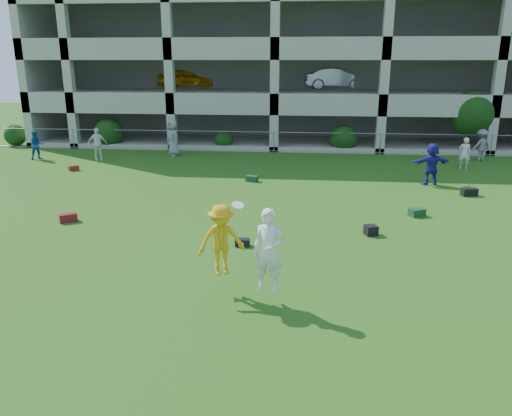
# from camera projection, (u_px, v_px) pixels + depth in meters

# --- Properties ---
(ground) EXTENTS (100.00, 100.00, 0.00)m
(ground) POSITION_uv_depth(u_px,v_px,m) (213.00, 310.00, 10.64)
(ground) COLOR #235114
(ground) RESTS_ON ground
(bystander_a) EXTENTS (0.95, 0.92, 1.54)m
(bystander_a) POSITION_uv_depth(u_px,v_px,m) (37.00, 145.00, 26.44)
(bystander_a) COLOR #1E4D8C
(bystander_a) RESTS_ON ground
(bystander_b) EXTENTS (1.08, 0.85, 1.71)m
(bystander_b) POSITION_uv_depth(u_px,v_px,m) (97.00, 144.00, 26.26)
(bystander_b) COLOR white
(bystander_b) RESTS_ON ground
(bystander_c) EXTENTS (1.11, 1.12, 1.96)m
(bystander_c) POSITION_uv_depth(u_px,v_px,m) (173.00, 138.00, 27.45)
(bystander_c) COLOR gray
(bystander_c) RESTS_ON ground
(bystander_d) EXTENTS (1.73, 0.91, 1.79)m
(bystander_d) POSITION_uv_depth(u_px,v_px,m) (432.00, 164.00, 21.05)
(bystander_d) COLOR navy
(bystander_d) RESTS_ON ground
(bystander_e) EXTENTS (0.65, 0.52, 1.56)m
(bystander_e) POSITION_uv_depth(u_px,v_px,m) (465.00, 153.00, 24.04)
(bystander_e) COLOR silver
(bystander_e) RESTS_ON ground
(bystander_f) EXTENTS (1.23, 1.00, 1.66)m
(bystander_f) POSITION_uv_depth(u_px,v_px,m) (481.00, 145.00, 26.03)
(bystander_f) COLOR slate
(bystander_f) RESTS_ON ground
(bag_red_a) EXTENTS (0.63, 0.54, 0.28)m
(bag_red_a) POSITION_uv_depth(u_px,v_px,m) (68.00, 218.00, 16.38)
(bag_red_a) COLOR #5D1017
(bag_red_a) RESTS_ON ground
(bag_black_b) EXTENTS (0.40, 0.25, 0.22)m
(bag_black_b) POSITION_uv_depth(u_px,v_px,m) (242.00, 242.00, 14.25)
(bag_black_b) COLOR black
(bag_black_b) RESTS_ON ground
(bag_green_c) EXTENTS (0.60, 0.53, 0.26)m
(bag_green_c) POSITION_uv_depth(u_px,v_px,m) (417.00, 212.00, 16.98)
(bag_green_c) COLOR #133514
(bag_green_c) RESTS_ON ground
(crate_d) EXTENTS (0.44, 0.44, 0.30)m
(crate_d) POSITION_uv_depth(u_px,v_px,m) (371.00, 230.00, 15.15)
(crate_d) COLOR black
(crate_d) RESTS_ON ground
(bag_black_e) EXTENTS (0.65, 0.43, 0.30)m
(bag_black_e) POSITION_uv_depth(u_px,v_px,m) (469.00, 192.00, 19.51)
(bag_black_e) COLOR black
(bag_black_e) RESTS_ON ground
(bag_red_f) EXTENTS (0.52, 0.51, 0.24)m
(bag_red_f) POSITION_uv_depth(u_px,v_px,m) (74.00, 168.00, 23.97)
(bag_red_f) COLOR #5C180F
(bag_red_f) RESTS_ON ground
(bag_green_g) EXTENTS (0.57, 0.43, 0.25)m
(bag_green_g) POSITION_uv_depth(u_px,v_px,m) (252.00, 179.00, 21.83)
(bag_green_g) COLOR #143821
(bag_green_g) RESTS_ON ground
(frisbee_contest) EXTENTS (2.03, 1.14, 1.87)m
(frisbee_contest) POSITION_uv_depth(u_px,v_px,m) (237.00, 243.00, 10.87)
(frisbee_contest) COLOR gold
(frisbee_contest) RESTS_ON ground
(parking_garage) EXTENTS (30.00, 14.00, 12.00)m
(parking_garage) POSITION_uv_depth(u_px,v_px,m) (283.00, 46.00, 35.32)
(parking_garage) COLOR #9E998C
(parking_garage) RESTS_ON ground
(fence) EXTENTS (36.06, 0.06, 1.20)m
(fence) POSITION_uv_depth(u_px,v_px,m) (274.00, 142.00, 28.58)
(fence) COLOR gray
(fence) RESTS_ON ground
(shrub_row) EXTENTS (34.38, 2.52, 3.50)m
(shrub_row) POSITION_uv_depth(u_px,v_px,m) (355.00, 125.00, 28.54)
(shrub_row) COLOR #163D11
(shrub_row) RESTS_ON ground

